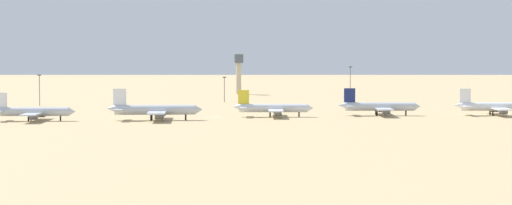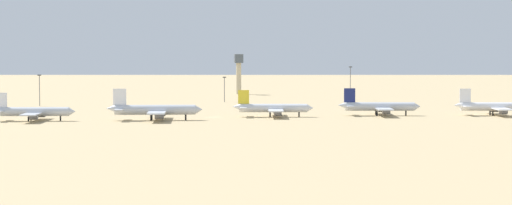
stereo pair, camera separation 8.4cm
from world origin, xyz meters
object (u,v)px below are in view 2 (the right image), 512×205
Objects in this scene: parked_jet_white_5 at (494,107)px; light_pole_mid at (350,81)px; parked_jet_yellow_3 at (272,108)px; light_pole_east at (40,88)px; parked_jet_white_1 at (32,112)px; light_pole_west at (224,87)px; control_tower at (239,70)px; parked_jet_navy_4 at (379,107)px; parked_jet_white_2 at (154,110)px.

light_pole_mid reaches higher than parked_jet_white_5.
parked_jet_yellow_3 is 1.81× the size of light_pole_mid.
parked_jet_yellow_3 is 2.16× the size of light_pole_east.
parked_jet_white_1 is 2.49× the size of light_pole_west.
light_pole_east reaches higher than light_pole_west.
parked_jet_white_1 is 1.00× the size of parked_jet_yellow_3.
control_tower is 1.62× the size of light_pole_east.
parked_jet_white_1 is 205.35m from light_pole_mid.
parked_jet_navy_4 is (45.32, 0.41, 0.14)m from parked_jet_yellow_3.
parked_jet_white_5 is at bearing -49.58° from light_pole_west.
light_pole_east is at bearing 100.57° from parked_jet_white_1.
light_pole_west is (-51.20, 109.16, 4.10)m from parked_jet_navy_4.
light_pole_east reaches higher than parked_jet_white_2.
parked_jet_white_1 is 94.59m from light_pole_east.
parked_jet_yellow_3 is 133.38m from light_pole_east.
parked_jet_yellow_3 is at bearing 17.35° from parked_jet_white_2.
parked_jet_white_2 is at bearing -107.10° from control_tower.
light_pole_mid is at bearing -53.79° from control_tower.
light_pole_mid is (20.74, 120.52, 6.68)m from parked_jet_navy_4.
parked_jet_yellow_3 is 0.96× the size of parked_jet_navy_4.
parked_jet_white_1 is at bearing -127.73° from light_pole_west.
parked_jet_white_2 is at bearing 2.87° from parked_jet_white_1.
light_pole_mid reaches higher than parked_jet_yellow_3.
control_tower is at bearing 42.56° from light_pole_east.
light_pole_west reaches higher than parked_jet_navy_4.
light_pole_east is at bearing 123.18° from parked_jet_white_2.
parked_jet_yellow_3 is 109.80m from light_pole_west.
light_pole_mid is at bearing 46.03° from parked_jet_white_1.
parked_jet_white_2 reaches higher than parked_jet_white_5.
parked_jet_navy_4 is 195.04m from control_tower.
parked_jet_white_5 is 215.03m from light_pole_east.
light_pole_west reaches higher than parked_jet_yellow_3.
light_pole_mid is (52.42, -71.59, -4.66)m from control_tower.
parked_jet_white_5 is at bearing 7.64° from parked_jet_white_1.
control_tower reaches higher than parked_jet_yellow_3.
control_tower reaches higher than parked_jet_white_2.
parked_jet_white_5 reaches higher than parked_jet_white_1.
parked_jet_white_5 is at bearing -26.24° from light_pole_east.
light_pole_east is at bearing -168.90° from light_pole_mid.
control_tower is 88.85m from light_pole_mid.
light_pole_west is at bearing -171.02° from light_pole_mid.
parked_jet_white_1 is 95.45m from parked_jet_yellow_3.
light_pole_east reaches higher than parked_jet_white_1.
parked_jet_navy_4 is 48.27m from parked_jet_white_5.
parked_jet_white_1 is at bearing -87.28° from light_pole_east.
parked_jet_yellow_3 is 2.49× the size of light_pole_west.
parked_jet_yellow_3 is at bearing 11.42° from parked_jet_white_1.
parked_jet_white_2 is 2.04× the size of light_pole_mid.
parked_jet_yellow_3 is 137.97m from light_pole_mid.
control_tower reaches higher than light_pole_mid.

